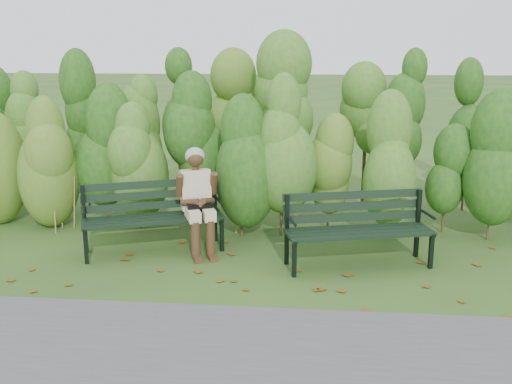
{
  "coord_description": "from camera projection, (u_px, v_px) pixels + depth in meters",
  "views": [
    {
      "loc": [
        0.61,
        -5.85,
        2.31
      ],
      "look_at": [
        0.0,
        0.35,
        0.75
      ],
      "focal_mm": 42.0,
      "sensor_mm": 36.0,
      "label": 1
    }
  ],
  "objects": [
    {
      "name": "leaf_litter",
      "position": [
        268.0,
        277.0,
        6.06
      ],
      "size": [
        5.8,
        2.24,
        0.01
      ],
      "color": "brown",
      "rests_on": "ground"
    },
    {
      "name": "ground",
      "position": [
        253.0,
        269.0,
        6.27
      ],
      "size": [
        80.0,
        80.0,
        0.0
      ],
      "primitive_type": "plane",
      "color": "#2D471D"
    },
    {
      "name": "hedge_band",
      "position": [
        267.0,
        126.0,
        7.76
      ],
      "size": [
        11.04,
        1.67,
        2.42
      ],
      "color": "#47381E",
      "rests_on": "ground"
    },
    {
      "name": "seated_woman",
      "position": [
        198.0,
        194.0,
        6.7
      ],
      "size": [
        0.55,
        0.74,
        1.17
      ],
      "color": "beige",
      "rests_on": "ground"
    },
    {
      "name": "bench_right",
      "position": [
        357.0,
        223.0,
        6.33
      ],
      "size": [
        1.61,
        0.87,
        0.77
      ],
      "color": "black",
      "rests_on": "ground"
    },
    {
      "name": "bench_left",
      "position": [
        152.0,
        211.0,
        6.77
      ],
      "size": [
        1.63,
        1.04,
        0.78
      ],
      "color": "black",
      "rests_on": "ground"
    }
  ]
}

